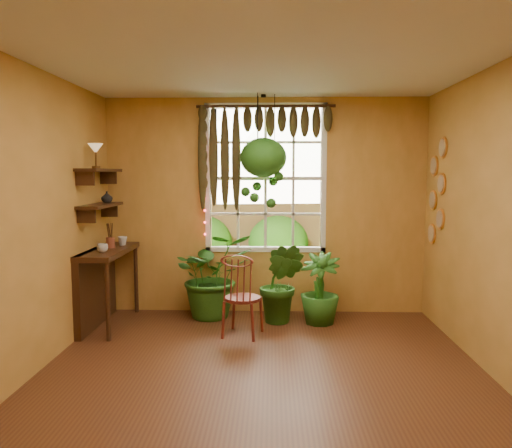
{
  "coord_description": "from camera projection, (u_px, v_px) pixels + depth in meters",
  "views": [
    {
      "loc": [
        0.08,
        -4.02,
        1.77
      ],
      "look_at": [
        -0.08,
        1.15,
        1.24
      ],
      "focal_mm": 35.0,
      "sensor_mm": 36.0,
      "label": 1
    }
  ],
  "objects": [
    {
      "name": "wall_right",
      "position": [
        512.0,
        226.0,
        3.98
      ],
      "size": [
        0.0,
        4.5,
        4.5
      ],
      "primitive_type": "plane",
      "rotation": [
        1.57,
        0.0,
        -1.57
      ],
      "color": "gold",
      "rests_on": "floor"
    },
    {
      "name": "valance_vine",
      "position": [
        259.0,
        131.0,
        6.1
      ],
      "size": [
        1.7,
        0.12,
        1.1
      ],
      "color": "#3A210F",
      "rests_on": "window"
    },
    {
      "name": "counter_ledge",
      "position": [
        100.0,
        278.0,
        5.78
      ],
      "size": [
        0.4,
        1.2,
        0.9
      ],
      "color": "#3A210F",
      "rests_on": "floor"
    },
    {
      "name": "potted_plant_right",
      "position": [
        320.0,
        289.0,
        5.85
      ],
      "size": [
        0.58,
        0.58,
        0.83
      ],
      "primitive_type": "imported",
      "rotation": [
        0.0,
        0.0,
        -0.28
      ],
      "color": "#1B4913",
      "rests_on": "floor"
    },
    {
      "name": "shelf_vase",
      "position": [
        107.0,
        197.0,
        5.89
      ],
      "size": [
        0.16,
        0.16,
        0.14
      ],
      "primitive_type": "imported",
      "rotation": [
        0.0,
        0.0,
        0.29
      ],
      "color": "#B2AD99",
      "rests_on": "shelf_lower"
    },
    {
      "name": "brush_jar",
      "position": [
        110.0,
        236.0,
        5.8
      ],
      "size": [
        0.1,
        0.1,
        0.37
      ],
      "color": "brown",
      "rests_on": "counter_ledge"
    },
    {
      "name": "wall_plates",
      "position": [
        437.0,
        192.0,
        5.74
      ],
      "size": [
        0.04,
        0.32,
        1.1
      ],
      "primitive_type": null,
      "color": "beige",
      "rests_on": "wall_right"
    },
    {
      "name": "tiffany_lamp",
      "position": [
        96.0,
        150.0,
        5.48
      ],
      "size": [
        0.16,
        0.16,
        0.27
      ],
      "color": "brown",
      "rests_on": "shelf_upper"
    },
    {
      "name": "backyard",
      "position": [
        279.0,
        195.0,
        10.88
      ],
      "size": [
        14.0,
        10.0,
        12.0
      ],
      "color": "#264E16",
      "rests_on": "ground"
    },
    {
      "name": "window",
      "position": [
        266.0,
        178.0,
        6.27
      ],
      "size": [
        1.52,
        0.1,
        1.86
      ],
      "color": "white",
      "rests_on": "wall_back"
    },
    {
      "name": "shelf_lower",
      "position": [
        101.0,
        205.0,
        5.69
      ],
      "size": [
        0.25,
        0.9,
        0.04
      ],
      "primitive_type": "cube",
      "color": "#3A210F",
      "rests_on": "wall_left"
    },
    {
      "name": "cup_b",
      "position": [
        123.0,
        241.0,
        6.01
      ],
      "size": [
        0.12,
        0.12,
        0.11
      ],
      "primitive_type": "imported",
      "rotation": [
        0.0,
        0.0,
        0.08
      ],
      "color": "beige",
      "rests_on": "counter_ledge"
    },
    {
      "name": "floor",
      "position": [
        261.0,
        385.0,
        4.18
      ],
      "size": [
        4.5,
        4.5,
        0.0
      ],
      "primitive_type": "plane",
      "color": "#552D18",
      "rests_on": "ground"
    },
    {
      "name": "wall_left",
      "position": [
        19.0,
        224.0,
        4.11
      ],
      "size": [
        0.0,
        4.5,
        4.5
      ],
      "primitive_type": "plane",
      "rotation": [
        1.57,
        0.0,
        1.57
      ],
      "color": "gold",
      "rests_on": "floor"
    },
    {
      "name": "wall_back",
      "position": [
        265.0,
        206.0,
        6.28
      ],
      "size": [
        4.0,
        0.0,
        4.0
      ],
      "primitive_type": "plane",
      "rotation": [
        1.57,
        0.0,
        0.0
      ],
      "color": "gold",
      "rests_on": "floor"
    },
    {
      "name": "potted_plant_mid",
      "position": [
        281.0,
        283.0,
        5.86
      ],
      "size": [
        0.64,
        0.58,
        0.96
      ],
      "primitive_type": "imported",
      "rotation": [
        0.0,
        0.0,
        -0.35
      ],
      "color": "#1B4913",
      "rests_on": "floor"
    },
    {
      "name": "windsor_chair",
      "position": [
        242.0,
        309.0,
        5.4
      ],
      "size": [
        0.48,
        0.5,
        1.05
      ],
      "rotation": [
        0.0,
        0.0,
        -0.27
      ],
      "color": "maroon",
      "rests_on": "floor"
    },
    {
      "name": "hanging_basket",
      "position": [
        263.0,
        162.0,
        5.99
      ],
      "size": [
        0.56,
        0.56,
        1.36
      ],
      "color": "black",
      "rests_on": "ceiling"
    },
    {
      "name": "potted_plant_left",
      "position": [
        213.0,
        275.0,
        6.11
      ],
      "size": [
        1.18,
        1.11,
        1.05
      ],
      "primitive_type": "imported",
      "rotation": [
        0.0,
        0.0,
        0.37
      ],
      "color": "#1B4913",
      "rests_on": "floor"
    },
    {
      "name": "cup_a",
      "position": [
        102.0,
        248.0,
        5.48
      ],
      "size": [
        0.15,
        0.15,
        0.09
      ],
      "primitive_type": "imported",
      "rotation": [
        0.0,
        0.0,
        0.33
      ],
      "color": "silver",
      "rests_on": "counter_ledge"
    },
    {
      "name": "string_lights",
      "position": [
        204.0,
        174.0,
        6.2
      ],
      "size": [
        0.03,
        0.03,
        1.54
      ],
      "primitive_type": null,
      "color": "#FF2633",
      "rests_on": "window"
    },
    {
      "name": "shelf_upper",
      "position": [
        99.0,
        170.0,
        5.65
      ],
      "size": [
        0.25,
        0.9,
        0.04
      ],
      "primitive_type": "cube",
      "color": "#3A210F",
      "rests_on": "wall_left"
    },
    {
      "name": "ceiling",
      "position": [
        262.0,
        54.0,
        3.9
      ],
      "size": [
        4.5,
        4.5,
        0.0
      ],
      "primitive_type": "plane",
      "rotation": [
        3.14,
        0.0,
        0.0
      ],
      "color": "silver",
      "rests_on": "wall_back"
    }
  ]
}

